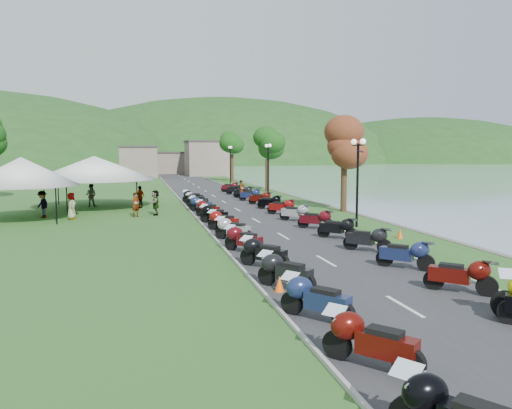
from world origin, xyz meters
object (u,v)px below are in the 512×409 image
pedestrian_c (43,218)px  pedestrian_b (91,206)px  pedestrian_a (136,217)px  vendor_tent_main (95,182)px

pedestrian_c → pedestrian_b: bearing=122.0°
pedestrian_b → pedestrian_c: bearing=84.4°
pedestrian_a → pedestrian_c: 6.04m
pedestrian_a → pedestrian_b: pedestrian_b is taller
pedestrian_a → pedestrian_c: bearing=131.8°
vendor_tent_main → pedestrian_a: 7.15m
vendor_tent_main → pedestrian_c: (-2.91, -5.19, -2.00)m
vendor_tent_main → pedestrian_b: vendor_tent_main is taller
vendor_tent_main → pedestrian_c: vendor_tent_main is taller
pedestrian_a → pedestrian_c: pedestrian_c is taller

